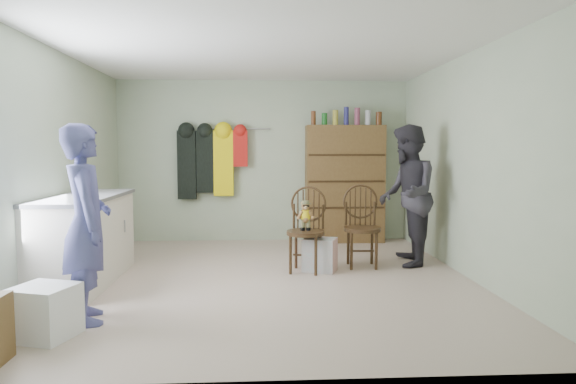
{
  "coord_description": "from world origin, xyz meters",
  "views": [
    {
      "loc": [
        -0.08,
        -5.56,
        1.42
      ],
      "look_at": [
        0.25,
        0.2,
        0.95
      ],
      "focal_mm": 32.0,
      "sensor_mm": 36.0,
      "label": 1
    }
  ],
  "objects": [
    {
      "name": "striped_bag",
      "position": [
        0.64,
        0.36,
        0.19
      ],
      "size": [
        0.45,
        0.4,
        0.39
      ],
      "primitive_type": "cube",
      "rotation": [
        0.0,
        0.0,
        -0.36
      ],
      "color": "#E57D72",
      "rests_on": "ground"
    },
    {
      "name": "room_walls",
      "position": [
        0.0,
        0.53,
        1.58
      ],
      "size": [
        5.0,
        5.0,
        5.0
      ],
      "color": "#B1BE9F",
      "rests_on": "ground"
    },
    {
      "name": "dresser",
      "position": [
        1.25,
        2.3,
        0.91
      ],
      "size": [
        1.2,
        0.39,
        2.07
      ],
      "color": "brown",
      "rests_on": "ground"
    },
    {
      "name": "person_right",
      "position": [
        1.74,
        0.62,
        0.87
      ],
      "size": [
        0.8,
        0.95,
        1.74
      ],
      "primitive_type": "imported",
      "rotation": [
        0.0,
        0.0,
        -1.76
      ],
      "color": "#2D2B33",
      "rests_on": "ground"
    },
    {
      "name": "counter",
      "position": [
        -1.95,
        0.0,
        0.47
      ],
      "size": [
        0.64,
        1.86,
        0.94
      ],
      "color": "silver",
      "rests_on": "ground"
    },
    {
      "name": "ground_plane",
      "position": [
        0.0,
        0.0,
        0.0
      ],
      "size": [
        5.0,
        5.0,
        0.0
      ],
      "primitive_type": "plane",
      "color": "#C2AD9C",
      "rests_on": "ground"
    },
    {
      "name": "plastic_tub",
      "position": [
        -1.71,
        -1.66,
        0.2
      ],
      "size": [
        0.52,
        0.51,
        0.4
      ],
      "primitive_type": "cube",
      "rotation": [
        0.0,
        0.0,
        -0.31
      ],
      "color": "white",
      "rests_on": "ground"
    },
    {
      "name": "chair_far",
      "position": [
        1.17,
        0.59,
        0.54
      ],
      "size": [
        0.46,
        0.46,
        1.0
      ],
      "rotation": [
        0.0,
        0.0,
        -0.05
      ],
      "color": "#3D2815",
      "rests_on": "ground"
    },
    {
      "name": "chair_front",
      "position": [
        0.48,
        0.37,
        0.56
      ],
      "size": [
        0.55,
        0.55,
        1.0
      ],
      "rotation": [
        0.0,
        0.0,
        -0.28
      ],
      "color": "#3D2815",
      "rests_on": "ground"
    },
    {
      "name": "coat_rack",
      "position": [
        -0.83,
        2.38,
        1.25
      ],
      "size": [
        1.42,
        0.12,
        1.09
      ],
      "color": "#99999E",
      "rests_on": "ground"
    },
    {
      "name": "person_left",
      "position": [
        -1.5,
        -1.29,
        0.82
      ],
      "size": [
        0.58,
        0.7,
        1.64
      ],
      "primitive_type": "imported",
      "rotation": [
        0.0,
        0.0,
        1.94
      ],
      "color": "#494A87",
      "rests_on": "ground"
    }
  ]
}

